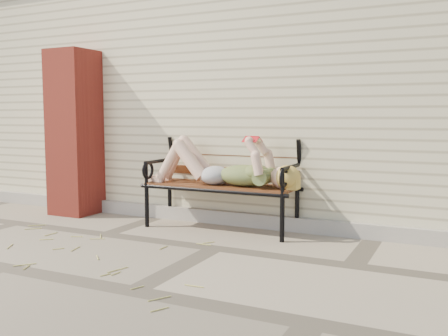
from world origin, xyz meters
The scene contains 7 objects.
ground centered at (0.00, 0.00, 0.00)m, with size 80.00×80.00×0.00m, color gray.
house_wall centered at (0.00, 3.00, 1.50)m, with size 8.00×4.00×3.00m, color beige.
foundation_strip centered at (0.00, 0.97, 0.07)m, with size 8.00×0.10×0.15m, color #A9A398.
brick_pillar centered at (-2.30, 0.75, 1.00)m, with size 0.50×0.50×2.00m, color #AC3427.
garden_bench centered at (-0.30, 0.83, 0.64)m, with size 1.76×0.70×1.14m.
reading_woman centered at (-0.28, 0.69, 0.68)m, with size 1.66×0.38×0.52m.
straw_scatter centered at (-0.81, -0.74, 0.01)m, with size 2.98×1.64×0.01m.
Camera 1 is at (2.00, -3.98, 1.20)m, focal length 40.00 mm.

